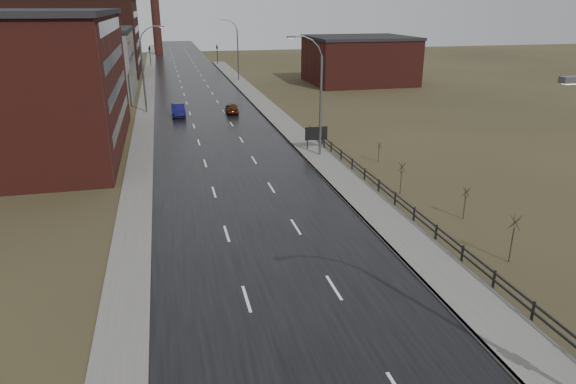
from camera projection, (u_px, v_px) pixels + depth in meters
road at (207, 113)px, 70.02m from camera, size 14.00×300.00×0.06m
sidewalk_right at (321, 158)px, 49.07m from camera, size 3.20×180.00×0.18m
curb_right at (305, 159)px, 48.74m from camera, size 0.16×180.00×0.18m
sidewalk_left at (145, 115)px, 68.21m from camera, size 2.40×260.00×0.12m
warehouse_mid at (80, 63)px, 80.70m from camera, size 16.32×20.40×10.50m
warehouse_far at (72, 36)px, 106.13m from camera, size 26.52×24.48×15.50m
building_right at (359, 60)px, 95.32m from camera, size 18.36×16.32×8.50m
streetlight_right_mid at (318, 96)px, 47.99m from camera, size 3.36×0.28×11.35m
streetlight_left at (145, 69)px, 68.16m from camera, size 3.36×0.28×11.35m
streetlight_right_far at (236, 50)px, 97.29m from camera, size 3.36×0.28×11.35m
guardrail at (419, 216)px, 34.00m from camera, size 0.10×53.05×1.10m
shrub_c at (513, 237)px, 28.95m from camera, size 0.69×0.72×2.92m
shrub_d at (465, 202)px, 34.99m from camera, size 0.55×0.58×2.33m
shrub_e at (401, 177)px, 39.62m from camera, size 0.61×0.64×2.59m
shrub_f at (379, 152)px, 47.92m from camera, size 0.45×0.48×1.89m
billboard at (316, 134)px, 51.67m from camera, size 2.32×0.17×2.40m
traffic_light_left at (149, 46)px, 121.47m from camera, size 0.58×2.73×5.30m
traffic_light_right at (217, 45)px, 124.99m from camera, size 0.58×2.73×5.30m
car_near at (178, 111)px, 67.39m from camera, size 1.74×4.81×1.58m
car_far at (232, 109)px, 69.39m from camera, size 1.82×4.12×1.38m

